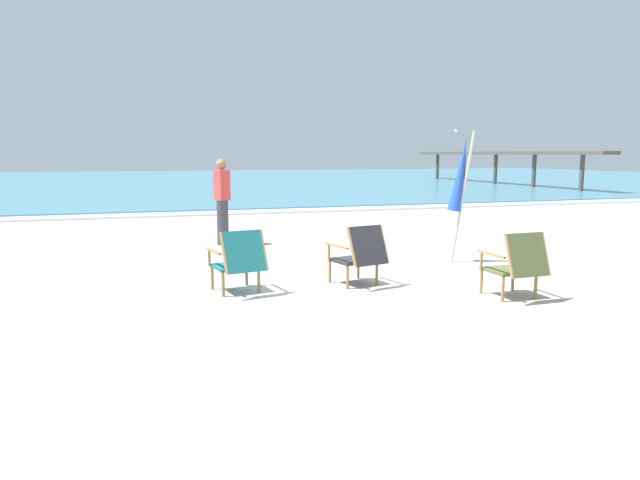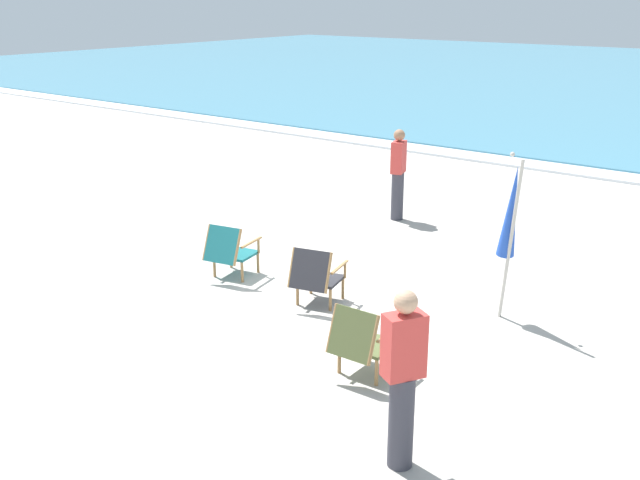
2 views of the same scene
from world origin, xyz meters
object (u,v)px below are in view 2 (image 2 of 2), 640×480
(beach_chair_back_left, at_px, (230,250))
(person_near_chairs, at_px, (403,378))
(beach_chair_front_right, at_px, (362,340))
(beach_chair_back_right, at_px, (316,275))
(umbrella_furled_blue, at_px, (511,213))
(person_by_waterline, at_px, (398,174))

(beach_chair_back_left, relative_size, person_near_chairs, 0.49)
(beach_chair_front_right, height_order, beach_chair_back_right, beach_chair_front_right)
(beach_chair_back_left, height_order, umbrella_furled_blue, umbrella_furled_blue)
(beach_chair_back_left, distance_m, beach_chair_back_right, 1.58)
(beach_chair_back_left, distance_m, beach_chair_front_right, 3.36)
(umbrella_furled_blue, height_order, person_near_chairs, umbrella_furled_blue)
(beach_chair_back_left, bearing_deg, beach_chair_back_right, -1.76)
(beach_chair_back_right, bearing_deg, beach_chair_front_right, -37.71)
(beach_chair_back_right, distance_m, person_near_chairs, 3.56)
(beach_chair_back_left, height_order, beach_chair_front_right, beach_chair_front_right)
(beach_chair_front_right, bearing_deg, beach_chair_back_right, 142.29)
(beach_chair_back_right, bearing_deg, umbrella_furled_blue, 27.58)
(umbrella_furled_blue, bearing_deg, person_near_chairs, -80.11)
(beach_chair_back_left, relative_size, person_by_waterline, 0.49)
(beach_chair_front_right, bearing_deg, person_by_waterline, 118.41)
(beach_chair_back_right, distance_m, umbrella_furled_blue, 2.56)
(beach_chair_back_right, bearing_deg, person_near_chairs, -40.15)
(beach_chair_back_right, xyz_separation_m, umbrella_furled_blue, (2.11, 1.10, 0.95))
(beach_chair_back_left, bearing_deg, person_near_chairs, -28.51)
(beach_chair_back_right, bearing_deg, person_by_waterline, 107.55)
(person_by_waterline, bearing_deg, beach_chair_back_left, -94.61)
(beach_chair_back_left, bearing_deg, beach_chair_front_right, -21.67)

